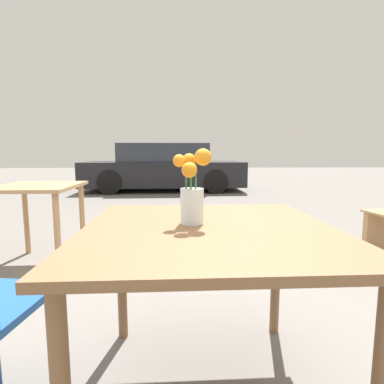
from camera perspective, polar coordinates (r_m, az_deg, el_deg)
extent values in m
cube|color=brown|center=(1.19, 3.24, -7.25)|extent=(0.99, 1.00, 0.03)
cylinder|color=brown|center=(1.73, -13.26, -15.37)|extent=(0.05, 0.05, 0.70)
cylinder|color=brown|center=(1.79, 15.67, -14.63)|extent=(0.05, 0.05, 0.70)
cylinder|color=silver|center=(1.22, 0.00, -2.69)|extent=(0.10, 0.10, 0.14)
cylinder|color=silver|center=(1.22, 0.00, -4.02)|extent=(0.08, 0.08, 0.08)
cylinder|color=#337038|center=(1.21, 0.72, 0.00)|extent=(0.01, 0.01, 0.24)
sphere|color=orange|center=(1.20, 2.11, 6.66)|extent=(0.07, 0.07, 0.07)
cylinder|color=#337038|center=(1.22, -0.21, -0.08)|extent=(0.01, 0.01, 0.23)
sphere|color=orange|center=(1.24, -0.55, 6.13)|extent=(0.05, 0.05, 0.05)
cylinder|color=#337038|center=(1.21, -1.13, -0.19)|extent=(0.01, 0.01, 0.23)
sphere|color=orange|center=(1.21, -2.47, 5.97)|extent=(0.05, 0.05, 0.05)
cylinder|color=#337038|center=(1.19, -0.22, -1.22)|extent=(0.01, 0.01, 0.19)
sphere|color=orange|center=(1.15, -0.52, 4.23)|extent=(0.06, 0.06, 0.06)
cylinder|color=#1E519E|center=(1.56, -24.53, -23.95)|extent=(0.03, 0.03, 0.44)
cube|color=tan|center=(3.60, 31.95, -6.57)|extent=(0.33, 0.11, 0.43)
cube|color=tan|center=(3.00, -27.37, 0.92)|extent=(0.69, 0.78, 0.03)
cylinder|color=tan|center=(2.66, -24.24, -7.67)|extent=(0.05, 0.05, 0.70)
cylinder|color=tan|center=(3.46, -29.04, -4.57)|extent=(0.05, 0.05, 0.70)
cylinder|color=tan|center=(3.26, -20.17, -4.79)|extent=(0.05, 0.05, 0.70)
cube|color=black|center=(8.36, -5.33, 3.58)|extent=(4.31, 1.97, 0.64)
cube|color=#2D333D|center=(8.34, -5.38, 7.45)|extent=(2.39, 1.77, 0.48)
cylinder|color=black|center=(7.66, -15.41, 1.78)|extent=(0.61, 0.20, 0.60)
cylinder|color=black|center=(9.37, -13.27, 2.83)|extent=(0.61, 0.20, 0.60)
cylinder|color=black|center=(7.58, 4.53, 1.96)|extent=(0.61, 0.20, 0.60)
cylinder|color=black|center=(9.31, 2.98, 2.98)|extent=(0.61, 0.20, 0.60)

